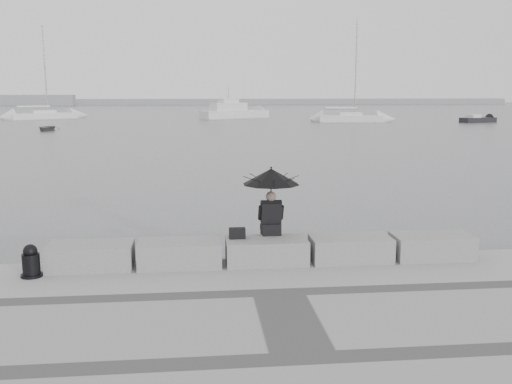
{
  "coord_description": "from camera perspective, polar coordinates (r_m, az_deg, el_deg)",
  "views": [
    {
      "loc": [
        -1.32,
        -11.27,
        3.88
      ],
      "look_at": [
        0.14,
        3.0,
        1.33
      ],
      "focal_mm": 40.0,
      "sensor_mm": 36.0,
      "label": 1
    }
  ],
  "objects": [
    {
      "name": "stone_block_right",
      "position": [
        11.66,
        9.42,
        -5.63
      ],
      "size": [
        1.6,
        0.8,
        0.5
      ],
      "primitive_type": "cube",
      "color": "slate",
      "rests_on": "promenade"
    },
    {
      "name": "sailboat_left",
      "position": [
        86.13,
        -20.45,
        7.21
      ],
      "size": [
        8.9,
        6.63,
        12.9
      ],
      "rotation": [
        0.0,
        0.0,
        0.54
      ],
      "color": "white",
      "rests_on": "ground"
    },
    {
      "name": "stone_block_centre",
      "position": [
        11.34,
        1.06,
        -5.94
      ],
      "size": [
        1.6,
        0.8,
        0.5
      ],
      "primitive_type": "cube",
      "color": "slate",
      "rests_on": "promenade"
    },
    {
      "name": "motor_cruiser",
      "position": [
        82.98,
        -2.16,
        8.01
      ],
      "size": [
        10.32,
        7.39,
        4.5
      ],
      "rotation": [
        0.0,
        0.0,
        0.5
      ],
      "color": "white",
      "rests_on": "ground"
    },
    {
      "name": "bag",
      "position": [
        11.3,
        -1.89,
        -4.14
      ],
      "size": [
        0.32,
        0.18,
        0.21
      ],
      "primitive_type": "cube",
      "color": "black",
      "rests_on": "stone_block_centre"
    },
    {
      "name": "stone_block_far_right",
      "position": [
        12.21,
        17.17,
        -5.23
      ],
      "size": [
        1.6,
        0.8,
        0.5
      ],
      "primitive_type": "cube",
      "color": "slate",
      "rests_on": "promenade"
    },
    {
      "name": "ground",
      "position": [
        11.99,
        0.78,
        -8.8
      ],
      "size": [
        360.0,
        360.0,
        0.0
      ],
      "primitive_type": "plane",
      "color": "#4E5154",
      "rests_on": "ground"
    },
    {
      "name": "mooring_bollard",
      "position": [
        11.31,
        -21.57,
        -6.65
      ],
      "size": [
        0.39,
        0.39,
        0.62
      ],
      "color": "black",
      "rests_on": "promenade"
    },
    {
      "name": "small_motorboat",
      "position": [
        76.9,
        21.31,
        6.75
      ],
      "size": [
        4.97,
        2.97,
        1.1
      ],
      "rotation": [
        0.0,
        0.0,
        0.31
      ],
      "color": "black",
      "rests_on": "ground"
    },
    {
      "name": "distant_landmass",
      "position": [
        165.95,
        -8.31,
        8.95
      ],
      "size": [
        180.0,
        8.0,
        2.8
      ],
      "color": "gray",
      "rests_on": "ground"
    },
    {
      "name": "dinghy",
      "position": [
        60.31,
        -20.22,
        6.03
      ],
      "size": [
        3.18,
        1.59,
        0.52
      ],
      "primitive_type": "imported",
      "rotation": [
        0.0,
        0.0,
        -0.1
      ],
      "color": "slate",
      "rests_on": "ground"
    },
    {
      "name": "seated_person",
      "position": [
        11.43,
        1.53,
        0.63
      ],
      "size": [
        1.16,
        1.16,
        1.39
      ],
      "rotation": [
        0.0,
        0.0,
        0.03
      ],
      "color": "black",
      "rests_on": "stone_block_centre"
    },
    {
      "name": "stone_block_left",
      "position": [
        11.27,
        -7.61,
        -6.14
      ],
      "size": [
        1.6,
        0.8,
        0.5
      ],
      "primitive_type": "cube",
      "color": "slate",
      "rests_on": "promenade"
    },
    {
      "name": "stone_block_far_left",
      "position": [
        11.45,
        -16.19,
        -6.19
      ],
      "size": [
        1.6,
        0.8,
        0.5
      ],
      "primitive_type": "cube",
      "color": "slate",
      "rests_on": "promenade"
    },
    {
      "name": "sailboat_right",
      "position": [
        73.85,
        9.44,
        7.34
      ],
      "size": [
        8.16,
        3.37,
        12.9
      ],
      "rotation": [
        0.0,
        0.0,
        -0.13
      ],
      "color": "white",
      "rests_on": "ground"
    }
  ]
}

